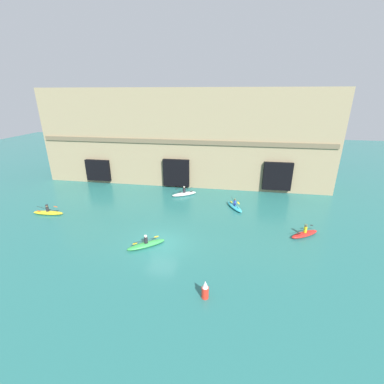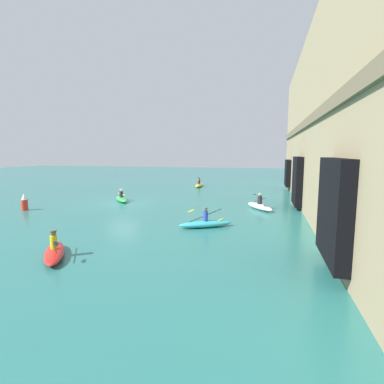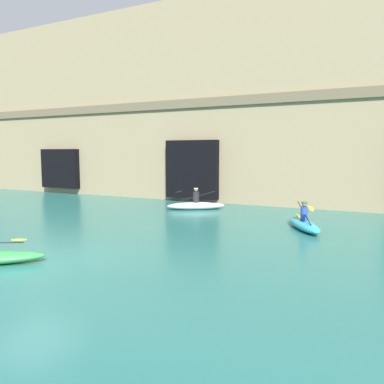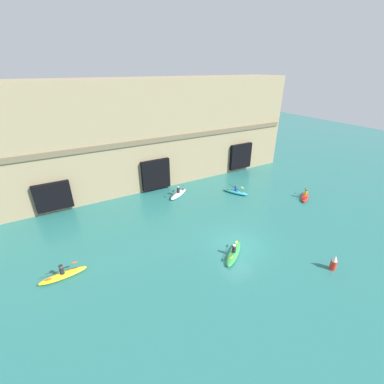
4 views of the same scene
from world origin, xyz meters
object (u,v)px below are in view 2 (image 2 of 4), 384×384
kayak_cyan (205,223)px  kayak_red (54,252)px  kayak_yellow (199,185)px  kayak_green (121,199)px  marker_buoy (24,202)px  kayak_white (260,206)px

kayak_cyan → kayak_red: size_ratio=1.06×
kayak_cyan → kayak_yellow: bearing=-105.0°
kayak_cyan → kayak_yellow: size_ratio=0.92×
kayak_cyan → kayak_green: bearing=-67.7°
kayak_red → marker_buoy: bearing=-166.1°
kayak_red → kayak_white: 15.12m
kayak_yellow → marker_buoy: size_ratio=2.60×
kayak_green → kayak_cyan: (7.39, 9.14, 0.02)m
kayak_yellow → kayak_red: bearing=-4.1°
kayak_yellow → marker_buoy: 20.42m
kayak_white → kayak_yellow: 15.58m
kayak_white → marker_buoy: (4.67, -17.09, 0.35)m
kayak_green → kayak_white: 12.09m
kayak_green → kayak_yellow: 13.23m
kayak_red → kayak_yellow: (-26.32, 0.23, -0.01)m
marker_buoy → kayak_white: bearing=105.3°
kayak_cyan → marker_buoy: (-1.74, -14.18, 0.37)m
kayak_cyan → kayak_white: bearing=-143.2°
kayak_green → kayak_red: size_ratio=1.07×
kayak_cyan → marker_buoy: bearing=-35.7°
kayak_white → marker_buoy: marker_buoy is taller
kayak_green → kayak_cyan: bearing=-166.2°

